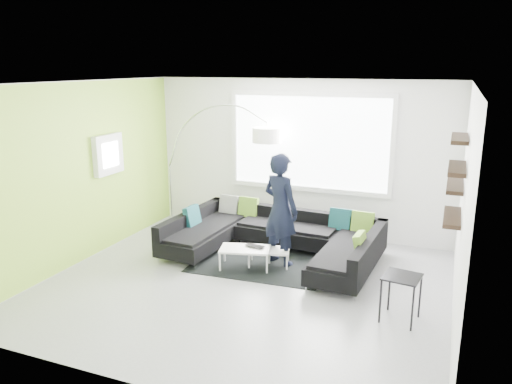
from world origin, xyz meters
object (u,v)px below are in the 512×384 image
arc_lamp (169,166)px  person (281,210)px  sectional_sofa (273,240)px  side_table (400,298)px  coffee_table (257,257)px  laptop (253,247)px

arc_lamp → person: 2.76m
sectional_sofa → side_table: 2.50m
coffee_table → side_table: size_ratio=1.68×
sectional_sofa → laptop: sectional_sofa is taller
coffee_table → laptop: bearing=-145.6°
arc_lamp → laptop: size_ratio=6.96×
sectional_sofa → laptop: bearing=-104.4°
sectional_sofa → coffee_table: bearing=-101.0°
coffee_table → sectional_sofa: bearing=60.8°
coffee_table → arc_lamp: 2.80m
coffee_table → person: size_ratio=0.55×
coffee_table → person: 0.82m
laptop → coffee_table: bearing=58.6°
arc_lamp → side_table: size_ratio=4.08×
side_table → person: 2.35m
sectional_sofa → person: size_ratio=1.91×
side_table → person: (-1.95, 1.17, 0.59)m
side_table → person: size_ratio=0.33×
laptop → person: bearing=54.0°
arc_lamp → side_table: 5.08m
person → laptop: 0.71m
sectional_sofa → side_table: size_ratio=5.79×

